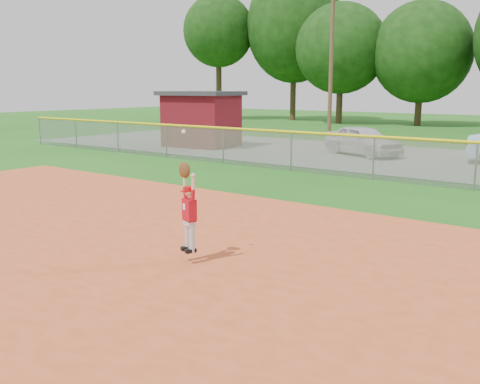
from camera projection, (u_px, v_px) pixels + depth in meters
name	position (u px, v px, depth m)	size (l,w,h in m)	color
ground	(171.00, 247.00, 10.75)	(120.00, 120.00, 0.00)	#1D5A14
clay_infield	(37.00, 290.00, 8.39)	(24.00, 16.00, 0.04)	#C34A23
parking_strip	(428.00, 161.00, 23.30)	(44.00, 10.00, 0.03)	slate
car_white_a	(363.00, 140.00, 24.98)	(1.65, 4.11, 1.40)	silver
utility_shed	(201.00, 119.00, 28.74)	(4.25, 3.46, 2.97)	#570C13
outfield_fence	(374.00, 155.00, 18.43)	(40.06, 0.10, 1.55)	gray
ballplayer	(189.00, 208.00, 9.50)	(0.52, 0.34, 2.18)	silver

